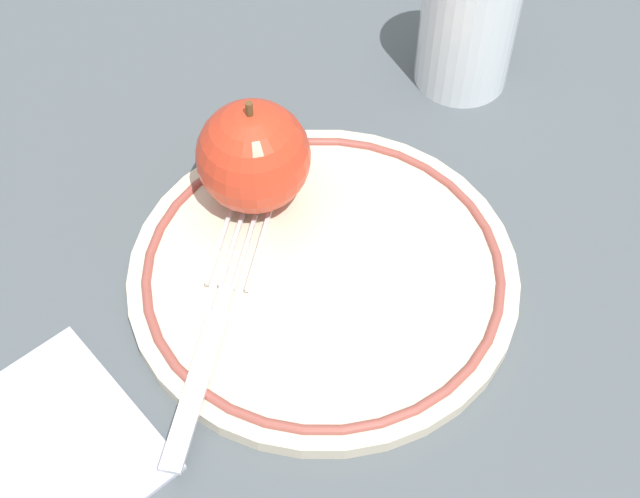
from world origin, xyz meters
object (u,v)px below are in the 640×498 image
object	(u,v)px
fork	(213,333)
napkin_folded	(28,461)
plate	(320,276)
apple_red_whole	(253,156)
drinking_glass	(468,22)

from	to	relation	value
fork	napkin_folded	bearing A→B (deg)	138.31
plate	apple_red_whole	xyz separation A→B (m)	(0.02, 0.07, 0.04)
plate	fork	world-z (taller)	fork
apple_red_whole	fork	size ratio (longest dim) A/B	0.48
apple_red_whole	napkin_folded	world-z (taller)	apple_red_whole
drinking_glass	apple_red_whole	bearing A→B (deg)	170.92
napkin_folded	plate	bearing A→B (deg)	-13.14
plate	drinking_glass	size ratio (longest dim) A/B	2.37
drinking_glass	napkin_folded	distance (m)	0.40
plate	drinking_glass	distance (m)	0.22
plate	drinking_glass	world-z (taller)	drinking_glass
apple_red_whole	drinking_glass	distance (m)	0.19
plate	drinking_glass	xyz separation A→B (m)	(0.21, 0.04, 0.04)
fork	drinking_glass	distance (m)	0.28
fork	napkin_folded	size ratio (longest dim) A/B	1.36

